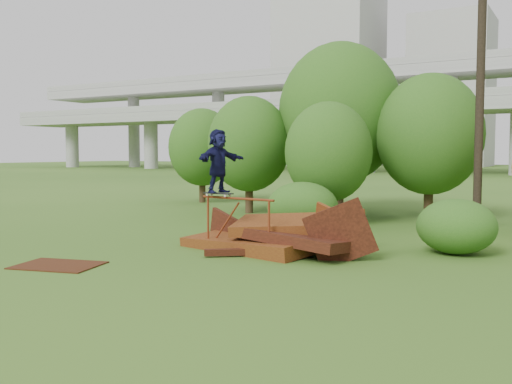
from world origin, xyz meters
The scene contains 16 objects.
ground centered at (0.00, 0.00, 0.00)m, with size 240.00×240.00×0.00m, color #2D5116.
scrap_pile centered at (-0.53, 2.58, 0.37)m, with size 5.61×3.40×1.84m.
grind_rail centered at (-1.23, 1.77, 1.06)m, with size 2.32×0.32×1.46m.
skateboard centered at (-1.87, 1.84, 1.54)m, with size 0.89×0.33×0.09m.
skater centered at (-1.87, 1.84, 2.40)m, with size 1.58×0.50×1.70m, color #0F1033.
flat_plate centered at (-3.91, -1.80, 0.01)m, with size 1.88×1.34×0.03m, color #3B1B0C.
tree_0 centered at (-6.00, 10.35, 2.98)m, with size 3.58×3.58×5.05m.
tree_1 centered at (-2.65, 12.39, 4.30)m, with size 5.28×5.28×7.34m.
tree_2 centered at (-1.51, 8.45, 2.64)m, with size 3.17×3.17×4.47m.
tree_3 centered at (1.30, 11.83, 3.33)m, with size 4.10×4.10×5.70m.
tree_6 centered at (-10.82, 13.62, 2.89)m, with size 3.53×3.53×4.93m.
shrub_left centered at (-1.46, 6.19, 0.83)m, with size 2.40×2.22×1.66m, color #194713.
shrub_right centered at (3.77, 4.45, 0.72)m, with size 2.03×1.86×1.44m, color #194713.
utility_pole centered at (3.46, 9.58, 4.63)m, with size 1.40×0.28×9.11m.
building_left centered at (-38.00, 95.00, 17.50)m, with size 18.00×16.00×35.00m, color #9E9E99.
building_right centered at (-16.00, 102.00, 14.00)m, with size 14.00×14.00×28.00m, color #9E9E99.
Camera 1 is at (6.63, -10.78, 2.63)m, focal length 40.00 mm.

